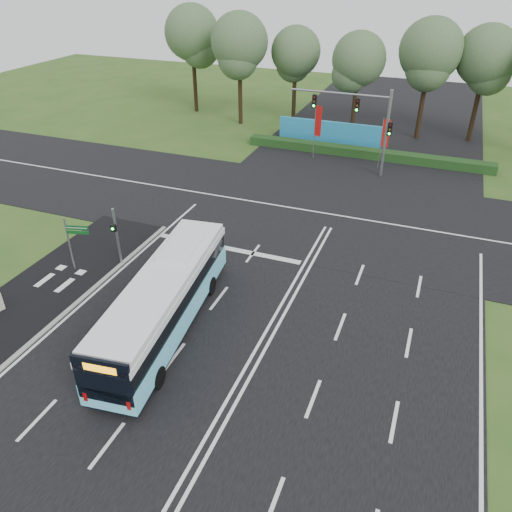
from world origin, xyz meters
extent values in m
plane|color=#2E521B|center=(0.00, 0.00, 0.00)|extent=(120.00, 120.00, 0.00)
cube|color=black|center=(0.00, 0.00, 0.02)|extent=(20.00, 120.00, 0.04)
cube|color=black|center=(0.00, 12.00, 0.03)|extent=(120.00, 14.00, 0.05)
cube|color=black|center=(-12.50, -3.00, 0.03)|extent=(5.00, 18.00, 0.06)
cube|color=gray|center=(-10.10, -3.00, 0.06)|extent=(0.25, 18.00, 0.12)
cube|color=#6DDCFC|center=(-4.62, -3.13, 1.04)|extent=(3.84, 11.89, 1.07)
cube|color=black|center=(-4.62, -3.13, 0.55)|extent=(3.81, 11.83, 0.29)
cube|color=black|center=(-4.62, -3.13, 2.02)|extent=(3.73, 11.71, 0.92)
cube|color=white|center=(-4.62, -3.13, 2.60)|extent=(3.84, 11.89, 0.34)
cube|color=white|center=(-4.62, -3.13, 2.94)|extent=(3.74, 11.42, 0.34)
cube|color=white|center=(-4.92, -0.72, 3.23)|extent=(1.90, 3.09, 0.24)
cube|color=black|center=(-3.91, -8.87, 2.06)|extent=(2.36, 0.41, 2.14)
cube|color=orange|center=(-3.91, -8.91, 2.75)|extent=(1.36, 0.23, 0.34)
cylinder|color=black|center=(-6.15, 0.02, 0.51)|extent=(0.39, 1.04, 1.01)
cylinder|color=black|center=(-3.90, 0.29, 0.51)|extent=(0.39, 1.04, 1.01)
cylinder|color=black|center=(-5.29, -6.94, 0.51)|extent=(0.39, 1.04, 1.01)
cylinder|color=black|center=(-3.04, -6.66, 0.51)|extent=(0.39, 1.04, 1.01)
cylinder|color=gray|center=(-10.20, 1.13, 1.82)|extent=(0.15, 0.15, 3.64)
cube|color=black|center=(-10.20, 0.95, 2.50)|extent=(0.30, 0.21, 0.42)
sphere|color=#19F233|center=(-10.20, 0.85, 2.50)|extent=(0.15, 0.15, 0.15)
cylinder|color=gray|center=(-12.37, -0.40, 1.70)|extent=(0.10, 0.10, 3.41)
cube|color=#0C4718|center=(-11.75, -0.23, 2.81)|extent=(1.25, 0.40, 0.26)
cube|color=#0C4718|center=(-11.75, -0.23, 2.51)|extent=(1.25, 0.40, 0.19)
cube|color=white|center=(-11.75, -0.26, 2.81)|extent=(1.15, 0.33, 0.03)
cylinder|color=gray|center=(-4.35, 22.52, 2.43)|extent=(0.08, 0.08, 4.87)
cube|color=red|center=(-4.03, 22.37, 3.46)|extent=(0.61, 0.30, 2.60)
cylinder|color=gray|center=(1.48, 22.24, 2.17)|extent=(0.07, 0.07, 4.34)
cube|color=red|center=(1.80, 22.23, 3.09)|extent=(0.58, 0.06, 2.32)
cylinder|color=gray|center=(2.00, 20.50, 3.50)|extent=(0.24, 0.24, 7.00)
cylinder|color=gray|center=(-2.00, 20.50, 6.40)|extent=(8.00, 0.16, 0.16)
cube|color=black|center=(-0.50, 20.50, 5.60)|extent=(0.32, 0.28, 1.05)
cube|color=black|center=(-4.00, 20.50, 5.60)|extent=(0.32, 0.28, 1.05)
cube|color=black|center=(2.25, 20.50, 4.00)|extent=(0.32, 0.28, 1.05)
cube|color=#153914|center=(0.00, 24.50, 0.40)|extent=(22.00, 1.20, 0.80)
cube|color=#2286B8|center=(-4.00, 27.00, 1.10)|extent=(10.00, 0.30, 2.20)
cylinder|color=black|center=(-21.36, 32.99, 4.03)|extent=(0.44, 0.44, 8.07)
sphere|color=#3E5A34|center=(-21.36, 32.99, 8.49)|extent=(5.94, 5.94, 5.94)
cylinder|color=black|center=(-14.63, 30.27, 3.93)|extent=(0.44, 0.44, 7.85)
sphere|color=#3E5A34|center=(-14.63, 30.27, 8.26)|extent=(5.78, 5.78, 5.78)
cylinder|color=black|center=(-9.47, 32.88, 3.44)|extent=(0.44, 0.44, 6.88)
sphere|color=#3E5A34|center=(-9.47, 32.88, 7.25)|extent=(5.07, 5.07, 5.07)
cylinder|color=black|center=(-2.57, 30.80, 3.46)|extent=(0.44, 0.44, 6.93)
sphere|color=#3E5A34|center=(-2.57, 30.80, 7.29)|extent=(5.10, 5.10, 5.10)
cylinder|color=black|center=(3.74, 31.88, 3.93)|extent=(0.44, 0.44, 7.86)
sphere|color=#3E5A34|center=(3.74, 31.88, 8.28)|extent=(5.79, 5.79, 5.79)
cylinder|color=black|center=(8.63, 32.89, 3.76)|extent=(0.44, 0.44, 7.52)
sphere|color=#3E5A34|center=(8.63, 32.89, 7.92)|extent=(5.54, 5.54, 5.54)
camera|label=1|loc=(6.33, -19.46, 15.82)|focal=35.00mm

